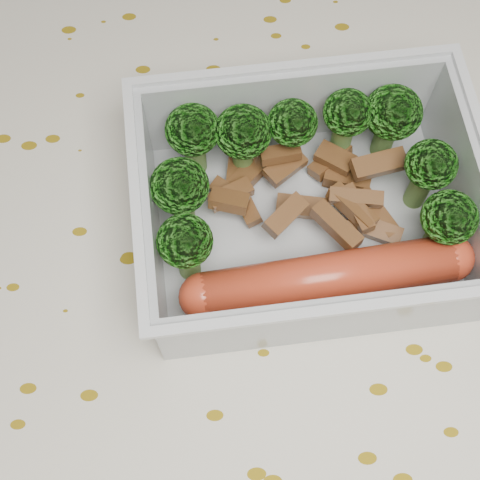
{
  "coord_description": "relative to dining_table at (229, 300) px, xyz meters",
  "views": [
    {
      "loc": [
        0.0,
        -0.15,
        1.11
      ],
      "look_at": [
        0.01,
        -0.0,
        0.78
      ],
      "focal_mm": 50.0,
      "sensor_mm": 36.0,
      "label": 1
    }
  ],
  "objects": [
    {
      "name": "ground_plane",
      "position": [
        0.0,
        0.0,
        -0.67
      ],
      "size": [
        4.0,
        4.0,
        0.0
      ],
      "primitive_type": "plane",
      "color": "olive",
      "rests_on": "ground"
    },
    {
      "name": "dining_table",
      "position": [
        0.0,
        0.0,
        0.0
      ],
      "size": [
        1.4,
        0.9,
        0.75
      ],
      "color": "brown",
      "rests_on": "ground"
    },
    {
      "name": "tablecloth",
      "position": [
        0.0,
        0.0,
        0.05
      ],
      "size": [
        1.46,
        0.96,
        0.19
      ],
      "color": "silver",
      "rests_on": "dining_table"
    },
    {
      "name": "lunch_container",
      "position": [
        0.05,
        0.01,
        0.11
      ],
      "size": [
        0.2,
        0.16,
        0.06
      ],
      "color": "silver",
      "rests_on": "tablecloth"
    },
    {
      "name": "broccoli_florets",
      "position": [
        0.04,
        0.04,
        0.13
      ],
      "size": [
        0.17,
        0.11,
        0.05
      ],
      "color": "#608C3F",
      "rests_on": "lunch_container"
    },
    {
      "name": "meat_pile",
      "position": [
        0.05,
        0.03,
        0.11
      ],
      "size": [
        0.11,
        0.08,
        0.03
      ],
      "color": "brown",
      "rests_on": "lunch_container"
    },
    {
      "name": "sausage",
      "position": [
        0.05,
        -0.03,
        0.11
      ],
      "size": [
        0.16,
        0.04,
        0.03
      ],
      "color": "#C13C20",
      "rests_on": "lunch_container"
    }
  ]
}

